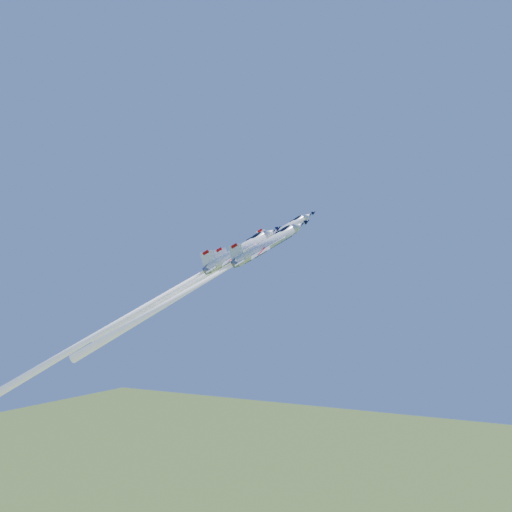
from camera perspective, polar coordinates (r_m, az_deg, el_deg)
The scene contains 4 objects.
jet_lead at distance 121.44m, azimuth -1.79°, elevation -0.08°, with size 27.93×15.94×25.88m.
jet_left at distance 127.06m, azimuth -6.29°, elevation -2.54°, with size 35.51×20.26×32.86m.
jet_right at distance 116.26m, azimuth -6.19°, elevation -3.13°, with size 38.94×22.37×36.74m.
jet_slot at distance 125.71m, azimuth -12.48°, elevation -5.80°, with size 52.15×30.40×52.06m.
Camera 1 is at (56.78, -105.21, 80.95)m, focal length 40.00 mm.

